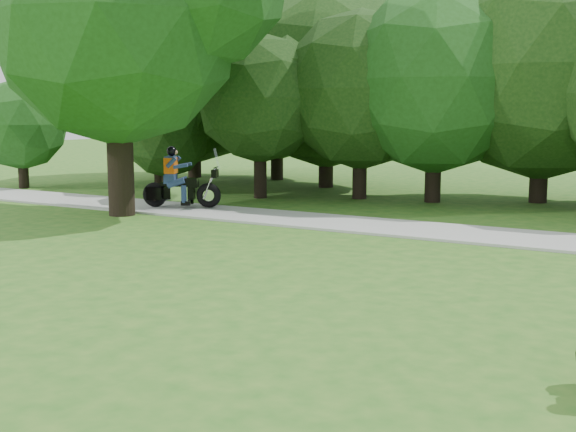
% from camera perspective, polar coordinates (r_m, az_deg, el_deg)
% --- Properties ---
extents(ground, '(100.00, 100.00, 0.00)m').
position_cam_1_polar(ground, '(8.50, 10.02, -10.50)').
color(ground, '#29641C').
rests_on(ground, ground).
extents(walkway, '(60.00, 2.20, 0.06)m').
position_cam_1_polar(walkway, '(16.04, 19.92, -1.86)').
color(walkway, '#A2A29C').
rests_on(walkway, ground).
extents(touring_motorcycle, '(2.12, 1.31, 1.70)m').
position_cam_1_polar(touring_motorcycle, '(20.27, -8.80, 2.42)').
color(touring_motorcycle, black).
rests_on(touring_motorcycle, walkway).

